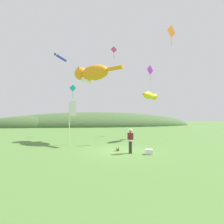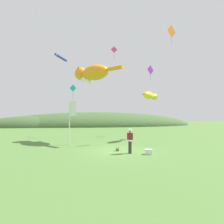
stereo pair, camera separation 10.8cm
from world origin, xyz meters
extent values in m
plane|color=#517A38|center=(0.00, 0.00, 0.00)|extent=(120.00, 120.00, 0.00)
ellipsoid|color=#426033|center=(0.00, 32.45, 0.00)|extent=(51.68, 14.92, 6.99)
ellipsoid|color=#426033|center=(-15.70, 29.73, 0.00)|extent=(20.51, 7.86, 5.01)
cylinder|color=#332D28|center=(0.59, -0.91, 0.44)|extent=(0.24, 0.24, 0.88)
cube|color=#59191E|center=(0.59, -0.91, 1.18)|extent=(0.38, 0.46, 0.60)
cube|color=white|center=(0.59, -0.91, 0.94)|extent=(0.40, 0.49, 0.10)
sphere|color=tan|center=(0.59, -0.91, 1.59)|extent=(0.20, 0.20, 0.20)
cylinder|color=beige|center=(0.59, -0.91, 1.68)|extent=(0.30, 0.30, 0.09)
cylinder|color=beige|center=(0.59, -0.91, 1.74)|extent=(0.20, 0.20, 0.07)
cylinder|color=olive|center=(-0.16, 0.08, 0.14)|extent=(0.16, 0.20, 0.20)
cylinder|color=brown|center=(-0.24, 0.08, 0.14)|extent=(0.02, 0.27, 0.27)
cylinder|color=brown|center=(-0.08, 0.08, 0.14)|extent=(0.02, 0.27, 0.27)
cube|color=white|center=(1.81, -1.44, 0.15)|extent=(0.56, 0.46, 0.30)
cube|color=white|center=(1.81, -1.44, 0.33)|extent=(0.57, 0.47, 0.06)
cylinder|color=silver|center=(-4.12, 3.53, 2.08)|extent=(0.08, 0.08, 4.16)
cube|color=white|center=(-3.80, 3.53, 3.41)|extent=(0.60, 0.03, 1.40)
ellipsoid|color=orange|center=(-1.61, 5.61, 7.38)|extent=(3.71, 3.66, 1.63)
ellipsoid|color=white|center=(-1.73, 5.72, 7.08)|extent=(2.29, 2.25, 0.90)
sphere|color=orange|center=(-3.14, 7.07, 7.54)|extent=(1.47, 1.47, 1.47)
cone|color=#55330A|center=(-3.42, 6.78, 8.07)|extent=(0.74, 0.74, 0.49)
cone|color=#55330A|center=(-2.86, 7.36, 8.07)|extent=(0.74, 0.74, 0.49)
sphere|color=white|center=(-2.82, 6.08, 6.68)|extent=(0.59, 0.59, 0.59)
sphere|color=white|center=(-2.14, 6.79, 6.68)|extent=(0.59, 0.59, 0.59)
cylinder|color=orange|center=(0.27, 3.80, 7.46)|extent=(1.57, 1.52, 0.39)
ellipsoid|color=yellow|center=(4.31, 5.28, 4.98)|extent=(2.15, 2.26, 0.80)
cone|color=yellow|center=(5.31, 6.40, 4.98)|extent=(1.08, 1.08, 0.80)
cone|color=yellow|center=(4.26, 5.23, 5.31)|extent=(0.53, 0.53, 0.37)
sphere|color=black|center=(3.61, 4.91, 5.04)|extent=(0.19, 0.19, 0.19)
cylinder|color=#2633A5|center=(-6.15, 12.51, 11.05)|extent=(1.44, 2.78, 0.36)
torus|color=white|center=(-6.70, 11.20, 11.05)|extent=(0.43, 0.23, 0.44)
cube|color=#E53F8C|center=(1.15, 9.80, 11.61)|extent=(0.90, 0.11, 0.91)
cylinder|color=black|center=(1.15, 9.81, 11.61)|extent=(0.61, 0.08, 0.02)
cube|color=#A02C62|center=(1.15, 9.80, 10.71)|extent=(0.03, 0.01, 0.90)
cube|color=purple|center=(6.48, 10.32, 9.20)|extent=(1.20, 0.78, 1.42)
cylinder|color=black|center=(6.48, 10.33, 9.20)|extent=(0.81, 0.53, 0.02)
cube|color=#6B1A7C|center=(6.48, 10.32, 8.04)|extent=(0.03, 0.02, 0.90)
cube|color=orange|center=(6.68, 4.49, 11.96)|extent=(1.28, 0.65, 1.43)
cylinder|color=black|center=(6.68, 4.51, 11.96)|extent=(0.86, 0.44, 0.02)
cube|color=#A95011|center=(6.68, 4.49, 10.80)|extent=(0.03, 0.02, 0.90)
cube|color=#19BFBF|center=(-4.30, 10.35, 6.36)|extent=(0.92, 0.30, 0.96)
cylinder|color=black|center=(-4.30, 10.36, 6.36)|extent=(0.62, 0.20, 0.02)
cube|color=#118585|center=(-4.30, 10.35, 5.43)|extent=(0.03, 0.02, 0.90)
camera|label=1|loc=(-2.69, -13.27, 2.79)|focal=28.00mm
camera|label=2|loc=(-2.59, -13.28, 2.79)|focal=28.00mm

